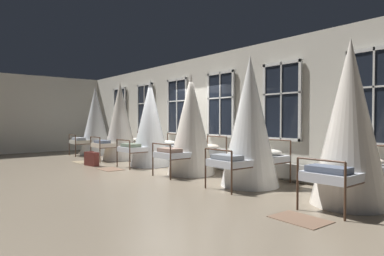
{
  "coord_description": "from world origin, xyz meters",
  "views": [
    {
      "loc": [
        8.13,
        -5.57,
        1.49
      ],
      "look_at": [
        1.11,
        0.13,
        1.25
      ],
      "focal_mm": 31.19,
      "sensor_mm": 36.0,
      "label": 1
    }
  ],
  "objects_px": {
    "cot_second": "(120,122)",
    "suitcase_dark": "(92,159)",
    "cot_fifth": "(250,123)",
    "cot_third": "(150,124)",
    "cot_fourth": "(191,126)",
    "cot_sixth": "(350,124)",
    "cot_first": "(96,122)"
  },
  "relations": [
    {
      "from": "cot_second",
      "to": "suitcase_dark",
      "type": "height_order",
      "value": "cot_second"
    },
    {
      "from": "cot_fifth",
      "to": "cot_third",
      "type": "bearing_deg",
      "value": 90.2
    },
    {
      "from": "suitcase_dark",
      "to": "cot_fifth",
      "type": "bearing_deg",
      "value": 5.63
    },
    {
      "from": "cot_second",
      "to": "suitcase_dark",
      "type": "xyz_separation_m",
      "value": [
        0.99,
        -1.52,
        -1.17
      ]
    },
    {
      "from": "cot_fifth",
      "to": "cot_second",
      "type": "bearing_deg",
      "value": 90.02
    },
    {
      "from": "cot_third",
      "to": "cot_fourth",
      "type": "relative_size",
      "value": 1.01
    },
    {
      "from": "cot_second",
      "to": "cot_sixth",
      "type": "relative_size",
      "value": 0.99
    },
    {
      "from": "cot_second",
      "to": "cot_fifth",
      "type": "relative_size",
      "value": 0.99
    },
    {
      "from": "cot_fifth",
      "to": "cot_sixth",
      "type": "xyz_separation_m",
      "value": [
        2.22,
        0.05,
        -0.01
      ]
    },
    {
      "from": "cot_third",
      "to": "cot_fourth",
      "type": "distance_m",
      "value": 2.1
    },
    {
      "from": "cot_first",
      "to": "cot_fifth",
      "type": "xyz_separation_m",
      "value": [
        8.52,
        0.01,
        0.02
      ]
    },
    {
      "from": "cot_fifth",
      "to": "suitcase_dark",
      "type": "height_order",
      "value": "cot_fifth"
    },
    {
      "from": "suitcase_dark",
      "to": "cot_fourth",
      "type": "bearing_deg",
      "value": 14.45
    },
    {
      "from": "cot_first",
      "to": "cot_third",
      "type": "relative_size",
      "value": 1.04
    },
    {
      "from": "cot_first",
      "to": "suitcase_dark",
      "type": "height_order",
      "value": "cot_first"
    },
    {
      "from": "suitcase_dark",
      "to": "cot_sixth",
      "type": "bearing_deg",
      "value": 1.49
    },
    {
      "from": "cot_second",
      "to": "cot_third",
      "type": "bearing_deg",
      "value": -91.06
    },
    {
      "from": "cot_second",
      "to": "cot_sixth",
      "type": "xyz_separation_m",
      "value": [
        8.53,
        0.03,
        0.01
      ]
    },
    {
      "from": "cot_fifth",
      "to": "cot_fourth",
      "type": "bearing_deg",
      "value": 90.67
    },
    {
      "from": "cot_second",
      "to": "cot_third",
      "type": "distance_m",
      "value": 2.13
    },
    {
      "from": "cot_third",
      "to": "cot_fifth",
      "type": "bearing_deg",
      "value": -91.46
    },
    {
      "from": "cot_fifth",
      "to": "cot_sixth",
      "type": "distance_m",
      "value": 2.22
    },
    {
      "from": "suitcase_dark",
      "to": "cot_first",
      "type": "bearing_deg",
      "value": 144.91
    },
    {
      "from": "cot_third",
      "to": "cot_fifth",
      "type": "height_order",
      "value": "cot_fifth"
    },
    {
      "from": "cot_second",
      "to": "cot_fifth",
      "type": "height_order",
      "value": "cot_fifth"
    },
    {
      "from": "cot_first",
      "to": "cot_second",
      "type": "relative_size",
      "value": 0.99
    },
    {
      "from": "cot_second",
      "to": "suitcase_dark",
      "type": "distance_m",
      "value": 2.15
    },
    {
      "from": "cot_fifth",
      "to": "suitcase_dark",
      "type": "relative_size",
      "value": 4.97
    },
    {
      "from": "cot_second",
      "to": "cot_sixth",
      "type": "bearing_deg",
      "value": -90.35
    },
    {
      "from": "cot_third",
      "to": "cot_sixth",
      "type": "xyz_separation_m",
      "value": [
        6.4,
        0.05,
        0.07
      ]
    },
    {
      "from": "cot_first",
      "to": "cot_fifth",
      "type": "height_order",
      "value": "cot_fifth"
    },
    {
      "from": "cot_fourth",
      "to": "cot_fifth",
      "type": "bearing_deg",
      "value": -90.39
    }
  ]
}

